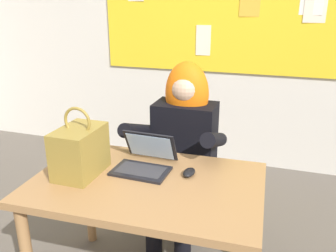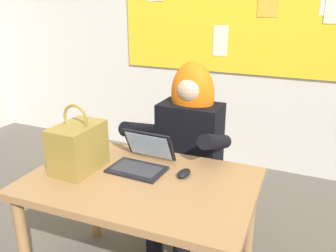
% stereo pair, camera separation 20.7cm
% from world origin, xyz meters
% --- Properties ---
extents(wall_back_bulletin, '(6.33, 2.14, 2.64)m').
position_xyz_m(wall_back_bulletin, '(0.00, 2.00, 1.34)').
color(wall_back_bulletin, silver).
rests_on(wall_back_bulletin, ground).
extents(desk_main, '(1.23, 0.83, 0.72)m').
position_xyz_m(desk_main, '(-0.04, 0.05, 0.63)').
color(desk_main, '#A37547').
rests_on(desk_main, ground).
extents(chair_at_desk, '(0.44, 0.44, 0.89)m').
position_xyz_m(chair_at_desk, '(-0.03, 0.80, 0.49)').
color(chair_at_desk, black).
rests_on(chair_at_desk, ground).
extents(person_costumed, '(0.59, 0.60, 1.24)m').
position_xyz_m(person_costumed, '(-0.02, 0.67, 0.72)').
color(person_costumed, black).
rests_on(person_costumed, ground).
extents(laptop, '(0.31, 0.30, 0.19)m').
position_xyz_m(laptop, '(-0.10, 0.18, 0.77)').
color(laptop, black).
rests_on(laptop, desk_main).
extents(computer_mouse, '(0.07, 0.11, 0.03)m').
position_xyz_m(computer_mouse, '(0.16, 0.18, 0.74)').
color(computer_mouse, black).
rests_on(computer_mouse, desk_main).
extents(handbag, '(0.20, 0.30, 0.38)m').
position_xyz_m(handbag, '(-0.40, 0.02, 0.86)').
color(handbag, olive).
rests_on(handbag, desk_main).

